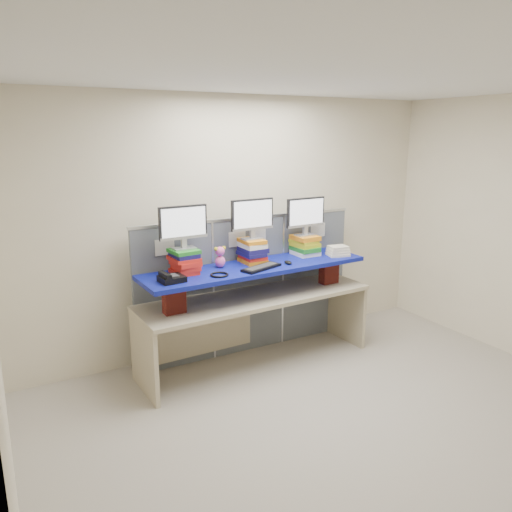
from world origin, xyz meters
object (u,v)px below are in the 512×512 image
desk_phone (171,278)px  monitor_left (183,225)px  desk (256,309)px  monitor_center (252,217)px  blue_board (256,268)px  monitor_right (306,214)px  keyboard (261,268)px

desk_phone → monitor_left: bearing=40.0°
desk → monitor_center: monitor_center is taller
blue_board → monitor_right: 0.86m
desk_phone → monitor_center: bearing=9.1°
blue_board → monitor_left: bearing=170.8°
monitor_center → blue_board: bearing=-103.5°
blue_board → monitor_center: (0.02, 0.12, 0.51)m
desk → keyboard: bearing=-98.9°
blue_board → monitor_center: size_ratio=4.97×
desk_phone → monitor_right: bearing=4.3°
monitor_left → desk_phone: size_ratio=2.06×
desk → monitor_right: 1.17m
desk → monitor_center: size_ratio=5.23×
monitor_left → keyboard: bearing=-19.9°
desk → blue_board: size_ratio=1.05×
blue_board → keyboard: bearing=-98.9°
keyboard → monitor_left: bearing=143.2°
blue_board → monitor_right: (0.70, 0.15, 0.48)m
monitor_left → monitor_center: (0.76, 0.03, 0.01)m
desk → monitor_left: size_ratio=5.23×
keyboard → desk_phone: bearing=160.2°
monitor_center → monitor_right: 0.68m
desk → keyboard: keyboard is taller
monitor_center → keyboard: (-0.04, -0.26, -0.47)m
blue_board → monitor_left: size_ratio=4.97×
monitor_left → monitor_right: monitor_left is taller
monitor_left → monitor_right: size_ratio=1.00×
blue_board → desk_phone: 0.97m
keyboard → desk_phone: (-0.94, 0.01, 0.02)m
monitor_right → monitor_left: bearing=-180.0°
monitor_center → keyboard: bearing=-101.0°
monitor_center → monitor_right: size_ratio=1.00×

